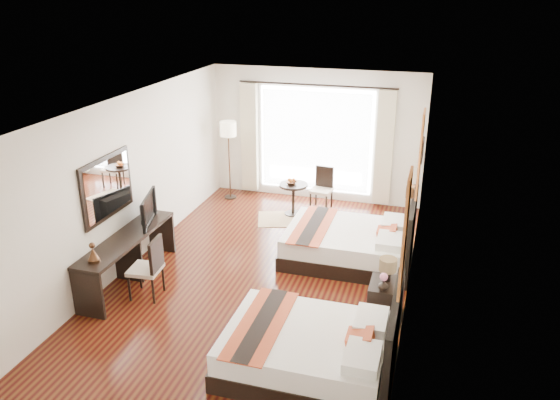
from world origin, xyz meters
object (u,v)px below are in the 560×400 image
(table_lamp, at_px, (388,267))
(window_chair, at_px, (321,197))
(nightstand, at_px, (386,300))
(fruit_bowl, at_px, (291,183))
(bed_near, at_px, (313,349))
(floor_lamp, at_px, (228,134))
(vase, at_px, (383,288))
(desk_chair, at_px, (147,279))
(console_desk, at_px, (129,259))
(side_table, at_px, (293,199))
(television, at_px, (144,209))
(bed_far, at_px, (352,243))

(table_lamp, relative_size, window_chair, 0.44)
(nightstand, distance_m, fruit_bowl, 3.91)
(bed_near, bearing_deg, fruit_bowl, 108.53)
(floor_lamp, xyz_separation_m, window_chair, (2.04, -0.03, -1.18))
(vase, distance_m, desk_chair, 3.46)
(desk_chair, bearing_deg, console_desk, -38.56)
(console_desk, xyz_separation_m, window_chair, (2.26, 3.76, -0.11))
(desk_chair, relative_size, window_chair, 1.09)
(floor_lamp, bearing_deg, nightstand, -44.43)
(nightstand, bearing_deg, console_desk, -178.56)
(bed_near, relative_size, side_table, 3.09)
(floor_lamp, relative_size, side_table, 2.59)
(table_lamp, height_order, desk_chair, desk_chair)
(vase, height_order, television, television)
(nightstand, bearing_deg, floor_lamp, 135.57)
(bed_far, distance_m, side_table, 2.17)
(table_lamp, height_order, console_desk, table_lamp)
(nightstand, height_order, window_chair, window_chair)
(bed_near, relative_size, fruit_bowl, 9.67)
(nightstand, bearing_deg, side_table, 124.64)
(bed_near, bearing_deg, console_desk, 158.48)
(table_lamp, bearing_deg, desk_chair, -171.64)
(desk_chair, bearing_deg, vase, 179.01)
(desk_chair, bearing_deg, television, -66.04)
(fruit_bowl, bearing_deg, floor_lamp, 161.39)
(console_desk, distance_m, television, 0.83)
(nightstand, xyz_separation_m, fruit_bowl, (-2.24, 3.18, 0.41))
(bed_near, relative_size, floor_lamp, 1.19)
(table_lamp, height_order, side_table, table_lamp)
(bed_near, xyz_separation_m, vase, (0.68, 1.19, 0.27))
(bed_far, bearing_deg, nightstand, -64.99)
(nightstand, distance_m, side_table, 3.87)
(console_desk, distance_m, floor_lamp, 3.94)
(nightstand, bearing_deg, desk_chair, -172.79)
(window_chair, bearing_deg, floor_lamp, -84.02)
(bed_near, height_order, nightstand, bed_near)
(fruit_bowl, bearing_deg, television, -122.30)
(vase, bearing_deg, bed_near, -119.56)
(console_desk, height_order, floor_lamp, floor_lamp)
(side_table, bearing_deg, nightstand, -55.36)
(nightstand, height_order, table_lamp, table_lamp)
(table_lamp, xyz_separation_m, window_chair, (-1.71, 3.59, -0.50))
(console_desk, distance_m, desk_chair, 0.62)
(floor_lamp, bearing_deg, table_lamp, -43.98)
(nightstand, bearing_deg, bed_near, -117.04)
(window_chair, bearing_deg, bed_far, 32.30)
(bed_far, xyz_separation_m, console_desk, (-3.24, -1.69, 0.07))
(bed_far, bearing_deg, television, -160.55)
(table_lamp, distance_m, side_table, 3.84)
(floor_lamp, relative_size, window_chair, 1.94)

